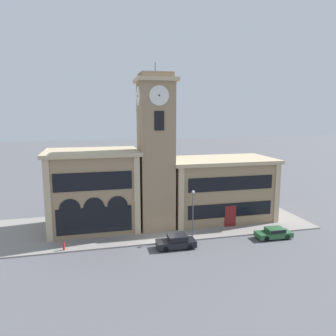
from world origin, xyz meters
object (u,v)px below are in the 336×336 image
object	(u,v)px
parked_car_mid	(274,233)
fire_hydrant	(64,246)
parked_car_near	(177,241)
street_lamp	(193,207)

from	to	relation	value
parked_car_mid	fire_hydrant	world-z (taller)	parked_car_mid
parked_car_near	parked_car_mid	world-z (taller)	parked_car_near
parked_car_near	fire_hydrant	world-z (taller)	parked_car_near
parked_car_mid	parked_car_near	bearing A→B (deg)	1.32
parked_car_mid	fire_hydrant	bearing A→B (deg)	-3.32
fire_hydrant	parked_car_near	bearing A→B (deg)	-9.22
parked_car_mid	fire_hydrant	xyz separation A→B (m)	(-23.53, 1.91, -0.08)
parked_car_mid	street_lamp	distance (m)	10.01
parked_car_near	fire_hydrant	distance (m)	11.93
parked_car_near	fire_hydrant	bearing A→B (deg)	-7.90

